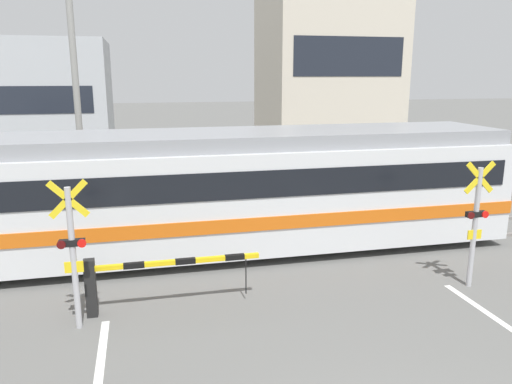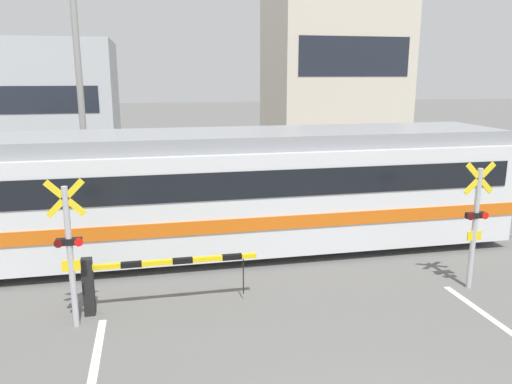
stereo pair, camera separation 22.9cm
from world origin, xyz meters
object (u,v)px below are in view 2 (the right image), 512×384
crossing_signal_left (70,248)px  commuter_train (190,190)px  pedestrian (189,179)px  crossing_signal_right (475,221)px  crossing_barrier_near (130,275)px  crossing_barrier_far (322,188)px

crossing_signal_left → commuter_train: bearing=55.5°
pedestrian → crossing_signal_right: bearing=-58.2°
crossing_barrier_near → pedestrian: (1.77, 8.12, 0.13)m
crossing_barrier_near → crossing_barrier_far: same height
crossing_barrier_far → pedestrian: 4.68m
commuter_train → crossing_signal_right: size_ratio=5.99×
commuter_train → crossing_signal_right: bearing=-31.7°
commuter_train → crossing_signal_left: 4.24m
commuter_train → crossing_barrier_far: size_ratio=4.91×
crossing_barrier_near → crossing_signal_right: crossing_signal_right is taller
crossing_barrier_near → crossing_signal_left: size_ratio=1.22×
commuter_train → crossing_signal_left: size_ratio=5.99×
crossing_signal_left → crossing_signal_right: bearing=0.0°
pedestrian → commuter_train: bearing=-94.1°
commuter_train → pedestrian: (0.36, 5.04, -0.78)m
crossing_signal_right → crossing_barrier_near: bearing=176.6°
commuter_train → pedestrian: 5.11m
crossing_signal_left → crossing_barrier_far: bearing=43.5°
pedestrian → crossing_barrier_far: bearing=-23.0°
crossing_barrier_far → pedestrian: pedestrian is taller
crossing_barrier_near → crossing_signal_left: 1.32m
commuter_train → crossing_signal_right: 6.65m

